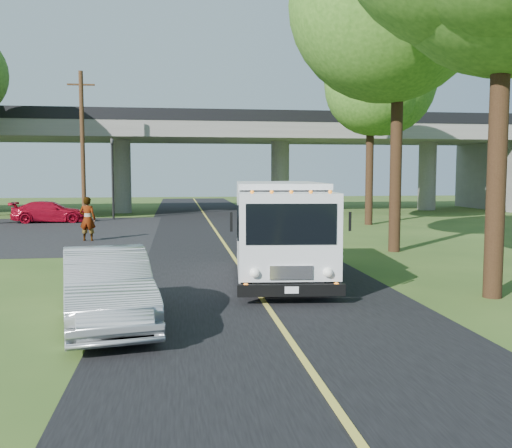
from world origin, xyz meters
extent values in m
plane|color=#2F4B1A|center=(0.00, 0.00, 0.00)|extent=(120.00, 120.00, 0.00)
cube|color=black|center=(0.00, 10.00, 0.01)|extent=(7.00, 90.00, 0.02)
cube|color=gold|center=(0.00, 10.00, 0.03)|extent=(0.12, 90.00, 0.01)
cube|color=slate|center=(0.00, 32.00, 6.00)|extent=(50.00, 9.00, 1.20)
cube|color=black|center=(0.00, 27.60, 6.90)|extent=(50.00, 0.25, 0.80)
cube|color=black|center=(0.00, 36.40, 6.90)|extent=(50.00, 0.25, 0.80)
cube|color=slate|center=(25.00, 32.00, 3.00)|extent=(4.00, 10.00, 6.00)
cylinder|color=slate|center=(-6.00, 32.00, 2.70)|extent=(1.40, 1.40, 5.40)
cylinder|color=slate|center=(6.00, 32.00, 2.70)|extent=(1.40, 1.40, 5.40)
cylinder|color=slate|center=(18.00, 32.00, 2.70)|extent=(1.40, 1.40, 5.40)
cylinder|color=black|center=(-6.00, 26.00, 2.60)|extent=(0.14, 0.14, 5.20)
imported|color=black|center=(-6.00, 26.00, 4.60)|extent=(0.18, 0.22, 1.10)
cylinder|color=#472D19|center=(-7.50, 24.00, 4.50)|extent=(0.26, 0.26, 9.00)
cube|color=#472D19|center=(-7.50, 24.00, 8.20)|extent=(1.60, 0.10, 0.10)
cylinder|color=#382314|center=(5.50, 1.00, 3.50)|extent=(0.44, 0.44, 7.00)
cylinder|color=#382314|center=(6.20, 9.00, 3.85)|extent=(0.44, 0.44, 7.70)
cylinder|color=#382314|center=(9.00, 20.00, 3.32)|extent=(0.44, 0.44, 6.65)
sphere|color=#2F5E18|center=(9.00, 20.00, 8.20)|extent=(5.58, 5.58, 5.58)
sphere|color=#2F5E18|center=(9.50, 19.60, 8.50)|extent=(4.96, 4.96, 4.96)
cube|color=silver|center=(0.94, 4.70, 1.62)|extent=(2.72, 4.46, 2.17)
cube|color=silver|center=(0.64, 1.72, 1.52)|extent=(2.48, 1.96, 1.98)
cube|color=black|center=(0.56, 0.87, 1.84)|extent=(2.03, 0.27, 0.92)
cube|color=black|center=(0.55, 0.77, 0.37)|extent=(2.42, 0.41, 0.27)
cube|color=silver|center=(0.90, 4.31, 0.29)|extent=(2.85, 5.80, 0.17)
cylinder|color=black|center=(-0.32, 2.00, 0.43)|extent=(0.35, 0.89, 0.87)
cylinder|color=black|center=(1.64, 1.81, 0.43)|extent=(0.35, 0.89, 0.87)
cylinder|color=black|center=(0.08, 6.04, 0.43)|extent=(0.35, 0.89, 0.87)
cylinder|color=black|center=(2.04, 5.85, 0.43)|extent=(0.35, 0.89, 0.87)
imported|color=#A60A1F|center=(-9.49, 23.98, 0.64)|extent=(4.49, 1.97, 1.28)
imported|color=#9B9FA3|center=(-3.34, -0.27, 0.74)|extent=(2.38, 4.72, 1.49)
imported|color=gray|center=(-5.81, 13.98, 0.97)|extent=(0.79, 0.61, 1.95)
camera|label=1|loc=(-1.96, -11.51, 2.97)|focal=40.00mm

